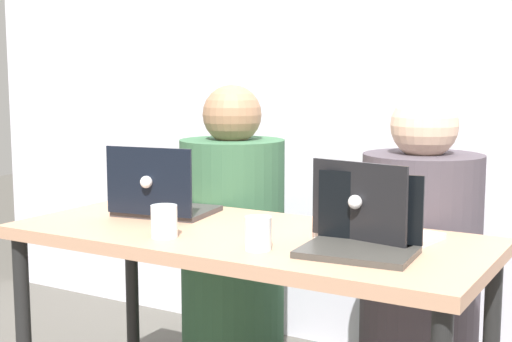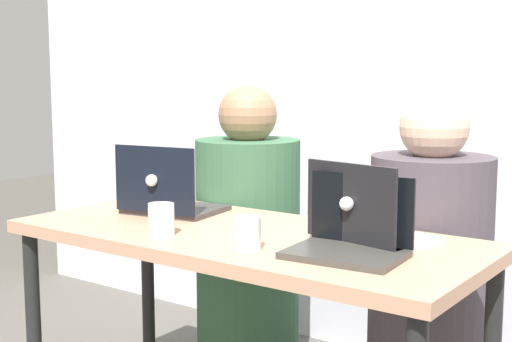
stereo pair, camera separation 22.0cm
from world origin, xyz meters
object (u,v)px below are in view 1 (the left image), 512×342
at_px(laptop_back_right, 372,224).
at_px(water_glass_right, 258,236).
at_px(person_on_left, 233,251).
at_px(water_glass_left, 164,224).
at_px(person_on_right, 420,280).
at_px(laptop_back_left, 161,201).
at_px(laptop_front_right, 362,236).

bearing_deg(laptop_back_right, water_glass_right, 57.58).
relative_size(person_on_left, water_glass_right, 12.97).
xyz_separation_m(water_glass_right, water_glass_left, (-0.31, -0.01, 0.00)).
height_order(person_on_right, water_glass_right, person_on_right).
bearing_deg(laptop_back_left, water_glass_left, 120.53).
bearing_deg(laptop_back_left, water_glass_right, 146.02).
relative_size(person_on_left, person_on_right, 1.01).
xyz_separation_m(laptop_back_left, water_glass_right, (0.52, -0.25, -0.01)).
distance_m(person_on_left, laptop_back_left, 0.54).
bearing_deg(water_glass_left, laptop_back_right, 25.64).
xyz_separation_m(person_on_right, water_glass_right, (-0.24, -0.71, 0.27)).
bearing_deg(person_on_left, water_glass_left, 96.27).
distance_m(person_on_right, laptop_back_left, 0.94).
bearing_deg(water_glass_right, laptop_back_left, 154.87).
height_order(laptop_front_right, water_glass_left, laptop_front_right).
bearing_deg(laptop_front_right, water_glass_left, -172.28).
xyz_separation_m(laptop_back_right, laptop_front_right, (0.02, -0.14, -0.01)).
bearing_deg(person_on_right, person_on_left, 1.11).
distance_m(person_on_right, laptop_front_right, 0.66).
xyz_separation_m(laptop_front_right, water_glass_left, (-0.57, -0.12, -0.00)).
distance_m(laptop_back_left, water_glass_right, 0.58).
relative_size(person_on_right, laptop_back_right, 3.43).
xyz_separation_m(person_on_left, water_glass_left, (0.22, -0.72, 0.27)).
xyz_separation_m(laptop_back_right, water_glass_left, (-0.55, -0.26, -0.01)).
height_order(person_on_right, water_glass_left, person_on_right).
distance_m(person_on_left, water_glass_right, 0.93).
distance_m(person_on_left, laptop_back_right, 0.93).
height_order(person_on_left, person_on_right, person_on_left).
bearing_deg(water_glass_right, laptop_front_right, 24.24).
bearing_deg(laptop_back_right, person_on_left, -20.85).
relative_size(laptop_front_right, water_glass_right, 3.42).
relative_size(person_on_right, water_glass_left, 12.16).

